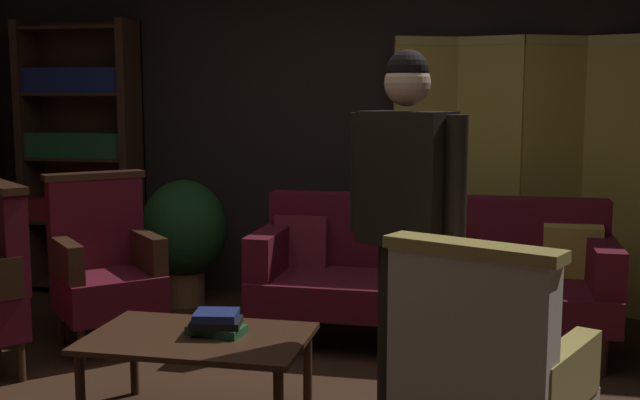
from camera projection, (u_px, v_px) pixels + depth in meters
The scene contains 12 objects.
back_wall at pixel (367, 109), 5.79m from camera, with size 7.20×0.10×2.80m, color black.
folding_screen at pixel (551, 171), 5.42m from camera, with size 2.13×0.31×1.90m.
bookshelf at pixel (81, 152), 6.03m from camera, with size 0.90×0.32×2.05m.
velvet_couch at pixel (431, 269), 4.83m from camera, with size 2.12×0.78×0.88m.
coffee_table at pixel (199, 345), 3.64m from camera, with size 1.00×0.64×0.42m.
armchair_gilt_accent at pixel (489, 391), 2.77m from camera, with size 0.76×0.76×1.04m.
armchair_wing_right at pixel (105, 266), 4.75m from camera, with size 0.82×0.82×1.04m.
standing_figure at pixel (406, 207), 3.47m from camera, with size 0.53×0.37×1.70m.
potted_plant at pixel (184, 233), 5.69m from camera, with size 0.61×0.61×0.91m.
book_green_cloth at pixel (216, 330), 3.65m from camera, with size 0.25×0.14×0.04m, color #1E4C28.
book_black_cloth at pixel (216, 323), 3.64m from camera, with size 0.23×0.17×0.03m, color black.
book_navy_cloth at pixel (216, 315), 3.64m from camera, with size 0.19×0.17×0.04m, color navy.
Camera 1 is at (0.88, -3.32, 1.52)m, focal length 44.67 mm.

